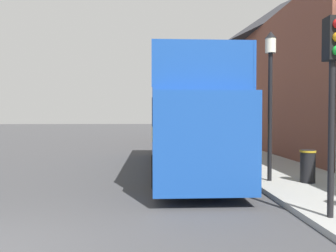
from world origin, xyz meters
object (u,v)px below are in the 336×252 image
Objects in this scene: traffic_signal at (333,71)px; litter_bin at (308,165)px; lamp_post_nearest at (270,78)px; lamp_post_second at (217,95)px; parked_car_ahead_of_bus at (183,141)px; tour_bus at (184,126)px.

litter_bin is (1.20, 3.43, -2.37)m from traffic_signal.
lamp_post_second reaches higher than lamp_post_nearest.
lamp_post_nearest is at bearing 87.98° from traffic_signal.
lamp_post_second is (1.84, -1.77, 2.77)m from parked_car_ahead_of_bus.
tour_bus is at bearing 108.56° from traffic_signal.
litter_bin is (3.48, -3.37, -1.13)m from tour_bus.
tour_bus is 7.69m from parked_car_ahead_of_bus.
tour_bus is 4.18m from lamp_post_nearest.
parked_car_ahead_of_bus is 3.95× the size of litter_bin.
traffic_signal reaches higher than tour_bus.
parked_car_ahead_of_bus reaches higher than litter_bin.
lamp_post_nearest is 0.98× the size of lamp_post_second.
tour_bus is at bearing 128.52° from lamp_post_nearest.
traffic_signal is 0.85× the size of lamp_post_nearest.
lamp_post_nearest is 8.84m from lamp_post_second.
litter_bin is at bearing 70.80° from traffic_signal.
lamp_post_nearest is 4.68× the size of litter_bin.
traffic_signal is at bearing -83.72° from parked_car_ahead_of_bus.
parked_car_ahead_of_bus is at bearing 84.98° from tour_bus.
tour_bus is 11.19× the size of litter_bin.
lamp_post_nearest is (2.42, -3.03, 1.56)m from tour_bus.
lamp_post_second is at bearing 89.23° from lamp_post_nearest.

